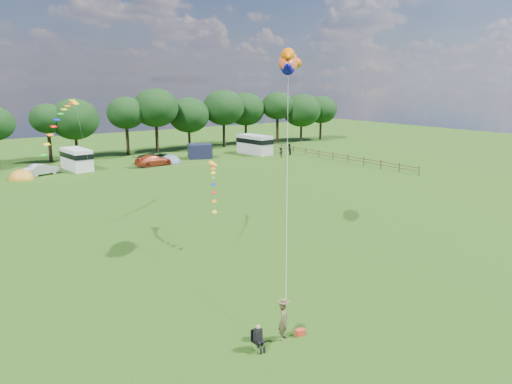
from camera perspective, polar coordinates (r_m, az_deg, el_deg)
ground_plane at (r=29.81m, az=9.19°, el=-10.30°), size 180.00×180.00×0.00m
tree_line at (r=78.45m, az=-17.40°, el=8.32°), size 102.98×10.98×10.27m
fence at (r=75.29m, az=7.98°, el=4.29°), size 0.12×33.12×1.20m
car_b at (r=67.35m, az=-23.28°, el=2.39°), size 4.29×2.79×1.42m
car_c at (r=69.90m, az=-11.65°, el=3.55°), size 5.18×2.55×1.50m
car_d at (r=72.40m, az=-11.12°, el=3.90°), size 5.77×2.73×1.55m
campervan_c at (r=69.59m, az=-19.84°, el=3.63°), size 2.79×5.82×2.78m
campervan_d at (r=79.66m, az=-0.16°, el=5.53°), size 3.15×6.32×2.99m
tent_orange at (r=65.51m, az=-25.23°, el=1.33°), size 2.93×3.21×2.29m
tent_greyblue at (r=71.99m, az=-9.81°, el=3.29°), size 3.16×3.46×2.35m
awning_navy at (r=75.75m, az=-6.43°, el=4.66°), size 4.17×3.81×2.13m
kite_flyer at (r=23.36m, az=3.16°, el=-14.49°), size 0.78×0.75×1.80m
camp_chair at (r=22.57m, az=0.18°, el=-16.01°), size 0.51×0.51×1.21m
kite_bag at (r=24.04m, az=5.08°, el=-15.70°), size 0.45×0.33×0.30m
fish_kite at (r=33.41m, az=3.68°, el=14.63°), size 3.32×3.67×2.10m
streamer_kite_b at (r=41.58m, az=-21.31°, el=7.92°), size 4.38×4.73×3.83m
streamer_kite_c at (r=36.98m, az=-4.89°, el=1.59°), size 3.21×4.95×2.81m
walker_a at (r=78.40m, az=3.80°, el=4.88°), size 1.05×0.92×1.84m
walker_b at (r=76.12m, az=2.85°, el=4.54°), size 1.10×0.86×1.55m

